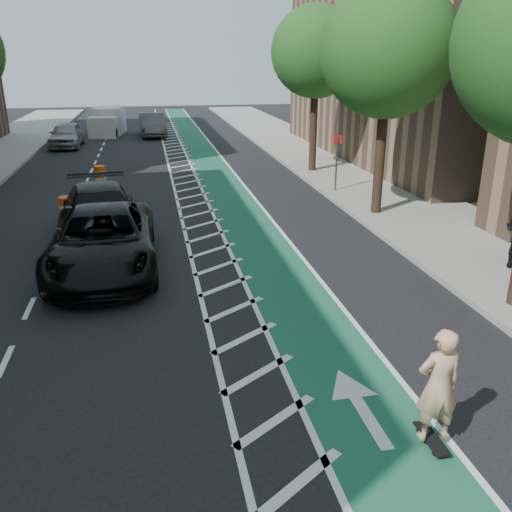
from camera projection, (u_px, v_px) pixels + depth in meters
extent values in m
plane|color=black|center=(172.00, 345.00, 11.03)|extent=(120.00, 120.00, 0.00)
cube|color=#1A5B3D|center=(238.00, 210.00, 20.79)|extent=(2.00, 90.00, 0.01)
cube|color=silver|center=(199.00, 212.00, 20.51)|extent=(1.40, 90.00, 0.01)
cube|color=gray|center=(396.00, 201.00, 21.95)|extent=(5.00, 90.00, 0.15)
cube|color=gray|center=(338.00, 203.00, 21.50)|extent=(0.12, 90.00, 0.16)
cylinder|color=#382619|center=(383.00, 158.00, 19.08)|extent=(0.36, 0.36, 4.40)
sphere|color=#26531B|center=(392.00, 49.00, 17.85)|extent=(4.20, 4.20, 4.20)
cylinder|color=#382619|center=(316.00, 130.00, 26.45)|extent=(0.36, 0.36, 4.40)
sphere|color=#26531B|center=(319.00, 52.00, 25.22)|extent=(4.20, 4.20, 4.20)
cylinder|color=#4C4C4C|center=(336.00, 166.00, 23.06)|extent=(0.08, 0.08, 2.40)
cube|color=red|center=(338.00, 140.00, 22.68)|extent=(0.35, 0.02, 0.35)
cube|color=black|center=(431.00, 438.00, 8.19)|extent=(0.25, 0.82, 0.03)
cylinder|color=black|center=(418.00, 431.00, 8.45)|extent=(0.03, 0.06, 0.06)
cylinder|color=black|center=(428.00, 430.00, 8.48)|extent=(0.03, 0.06, 0.06)
cylinder|color=black|center=(434.00, 454.00, 7.95)|extent=(0.03, 0.06, 0.06)
cylinder|color=black|center=(444.00, 453.00, 7.98)|extent=(0.03, 0.06, 0.06)
imported|color=tan|center=(438.00, 386.00, 7.87)|extent=(0.68, 0.46, 1.83)
imported|color=black|center=(103.00, 240.00, 14.74)|extent=(2.85, 6.09, 1.69)
imported|color=black|center=(100.00, 213.00, 17.31)|extent=(2.94, 5.97, 1.67)
imported|color=#929297|center=(67.00, 135.00, 35.42)|extent=(2.03, 4.75, 1.60)
imported|color=#535257|center=(153.00, 125.00, 40.46)|extent=(2.02, 5.17, 1.68)
cube|color=silver|center=(109.00, 120.00, 41.79)|extent=(2.53, 3.39, 1.98)
cube|color=silver|center=(103.00, 127.00, 39.65)|extent=(2.15, 1.80, 1.48)
cylinder|color=black|center=(90.00, 134.00, 39.35)|extent=(0.33, 0.72, 0.69)
cylinder|color=black|center=(115.00, 133.00, 39.48)|extent=(0.33, 0.72, 0.69)
cylinder|color=black|center=(100.00, 128.00, 42.68)|extent=(0.33, 0.72, 0.69)
cylinder|color=black|center=(123.00, 128.00, 42.82)|extent=(0.33, 0.72, 0.69)
cylinder|color=#EA450C|center=(65.00, 250.00, 15.32)|extent=(0.46, 0.46, 0.80)
cylinder|color=silver|center=(66.00, 254.00, 15.37)|extent=(0.47, 0.47, 0.11)
cylinder|color=silver|center=(65.00, 246.00, 15.28)|extent=(0.47, 0.47, 0.11)
cylinder|color=black|center=(67.00, 263.00, 15.45)|extent=(0.59, 0.59, 0.04)
cylinder|color=#F5470C|center=(68.00, 210.00, 19.05)|extent=(0.55, 0.55, 0.96)
cylinder|color=silver|center=(68.00, 214.00, 19.10)|extent=(0.56, 0.56, 0.13)
cylinder|color=silver|center=(67.00, 206.00, 19.00)|extent=(0.56, 0.56, 0.13)
cylinder|color=black|center=(69.00, 223.00, 19.20)|extent=(0.70, 0.70, 0.04)
cylinder|color=#ED540C|center=(100.00, 175.00, 24.94)|extent=(0.50, 0.50, 0.87)
cylinder|color=silver|center=(101.00, 178.00, 24.99)|extent=(0.51, 0.51, 0.12)
cylinder|color=silver|center=(100.00, 173.00, 24.90)|extent=(0.51, 0.51, 0.12)
cylinder|color=black|center=(101.00, 184.00, 25.09)|extent=(0.63, 0.63, 0.04)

